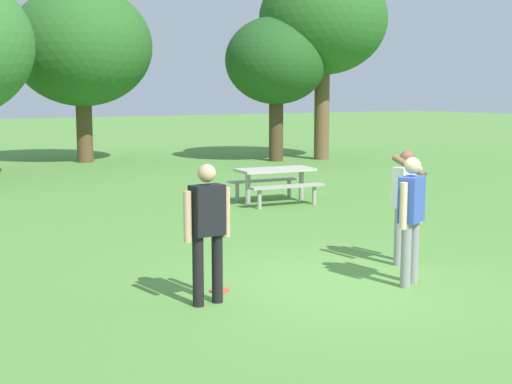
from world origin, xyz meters
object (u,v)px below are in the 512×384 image
person_thrower (207,225)px  person_catcher (407,198)px  picnic_table_near (275,178)px  person_bystander (411,212)px  tree_back_left (323,21)px  tree_far_right (82,47)px  tree_slender_mid (276,61)px  frisbee (220,290)px

person_thrower → person_catcher: size_ratio=1.00×
picnic_table_near → person_catcher: bearing=-104.7°
person_bystander → picnic_table_near: size_ratio=0.89×
picnic_table_near → tree_back_left: tree_back_left is taller
picnic_table_near → tree_far_right: tree_far_right is taller
person_thrower → tree_far_right: size_ratio=0.27×
person_thrower → picnic_table_near: (4.80, 5.94, -0.38)m
person_thrower → tree_back_left: bearing=49.1°
person_catcher → tree_slender_mid: size_ratio=0.32×
picnic_table_near → tree_far_right: size_ratio=0.31×
frisbee → person_catcher: bearing=-3.2°
picnic_table_near → person_bystander: bearing=-108.8°
person_catcher → tree_far_right: size_ratio=0.27×
person_catcher → frisbee: 3.09m
frisbee → picnic_table_near: bearing=51.4°
person_thrower → frisbee: bearing=46.9°
frisbee → tree_slender_mid: 17.04m
frisbee → picnic_table_near: size_ratio=0.13×
person_thrower → tree_back_left: (11.82, 13.63, 4.00)m
person_catcher → frisbee: person_catcher is taller
frisbee → tree_back_left: (11.45, 13.23, 4.93)m
person_bystander → tree_slender_mid: tree_slender_mid is taller
person_bystander → frisbee: size_ratio=6.74×
tree_far_right → tree_back_left: size_ratio=0.87×
frisbee → tree_far_right: (3.78, 16.71, 3.95)m
person_bystander → frisbee: person_bystander is taller
picnic_table_near → tree_far_right: 11.69m
frisbee → tree_back_left: bearing=49.1°
person_catcher → tree_slender_mid: tree_slender_mid is taller
frisbee → tree_slender_mid: (9.70, 13.57, 3.48)m
frisbee → tree_back_left: size_ratio=0.04×
person_bystander → tree_far_right: size_ratio=0.27×
person_bystander → person_catcher: bearing=49.2°
frisbee → tree_back_left: tree_back_left is taller
person_catcher → person_bystander: (-0.73, -0.84, -0.02)m
person_catcher → tree_back_left: 16.37m
person_thrower → person_bystander: bearing=-13.4°
person_thrower → person_bystander: same height
person_thrower → tree_far_right: tree_far_right is taller
tree_slender_mid → person_catcher: bearing=-116.2°
tree_slender_mid → tree_back_left: size_ratio=0.73×
person_bystander → tree_far_right: tree_far_right is taller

